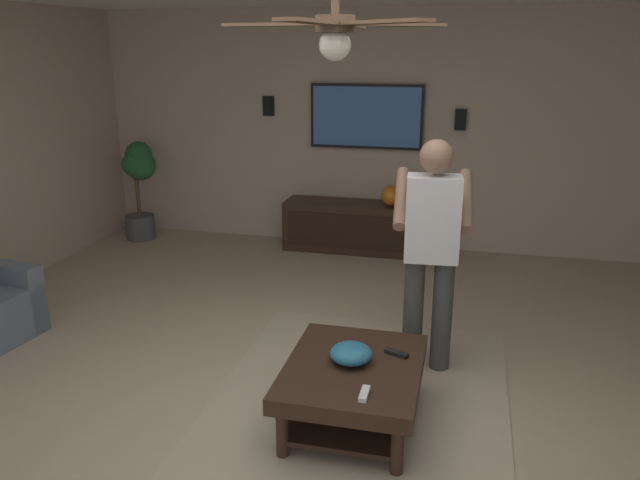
% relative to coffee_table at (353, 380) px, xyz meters
% --- Properties ---
extents(ground_plane, '(9.00, 9.00, 0.00)m').
position_rel_coffee_table_xyz_m(ground_plane, '(-0.12, 0.27, -0.30)').
color(ground_plane, tan).
extents(wall_back_tv, '(0.10, 6.95, 2.62)m').
position_rel_coffee_table_xyz_m(wall_back_tv, '(3.68, 0.27, 1.01)').
color(wall_back_tv, '#BCA893').
rests_on(wall_back_tv, ground).
extents(area_rug, '(2.56, 1.88, 0.01)m').
position_rel_coffee_table_xyz_m(area_rug, '(0.20, 0.00, -0.29)').
color(area_rug, tan).
rests_on(area_rug, ground).
extents(coffee_table, '(1.00, 0.80, 0.40)m').
position_rel_coffee_table_xyz_m(coffee_table, '(0.00, 0.00, 0.00)').
color(coffee_table, '#332116').
rests_on(coffee_table, ground).
extents(media_console, '(0.45, 1.70, 0.55)m').
position_rel_coffee_table_xyz_m(media_console, '(3.35, 0.56, -0.02)').
color(media_console, '#332116').
rests_on(media_console, ground).
extents(tv, '(0.05, 1.25, 0.70)m').
position_rel_coffee_table_xyz_m(tv, '(3.59, 0.56, 1.18)').
color(tv, black).
extents(person_standing, '(0.56, 0.56, 1.64)m').
position_rel_coffee_table_xyz_m(person_standing, '(0.82, -0.37, 0.64)').
color(person_standing, '#3F3F3F').
rests_on(person_standing, ground).
extents(potted_plant_tall, '(0.38, 0.42, 1.17)m').
position_rel_coffee_table_xyz_m(potted_plant_tall, '(3.16, 3.15, 0.43)').
color(potted_plant_tall, '#4C4C51').
rests_on(potted_plant_tall, ground).
extents(bowl, '(0.25, 0.25, 0.11)m').
position_rel_coffee_table_xyz_m(bowl, '(0.02, 0.02, 0.16)').
color(bowl, teal).
rests_on(bowl, coffee_table).
extents(remote_white, '(0.15, 0.04, 0.02)m').
position_rel_coffee_table_xyz_m(remote_white, '(-0.33, -0.12, 0.12)').
color(remote_white, white).
rests_on(remote_white, coffee_table).
extents(remote_black, '(0.10, 0.16, 0.02)m').
position_rel_coffee_table_xyz_m(remote_black, '(0.18, -0.23, 0.12)').
color(remote_black, black).
rests_on(remote_black, coffee_table).
extents(vase_round, '(0.22, 0.22, 0.22)m').
position_rel_coffee_table_xyz_m(vase_round, '(3.31, 0.22, 0.36)').
color(vase_round, orange).
rests_on(vase_round, media_console).
extents(wall_speaker_left, '(0.06, 0.12, 0.22)m').
position_rel_coffee_table_xyz_m(wall_speaker_left, '(3.60, -0.46, 1.17)').
color(wall_speaker_left, black).
extents(wall_speaker_right, '(0.06, 0.12, 0.22)m').
position_rel_coffee_table_xyz_m(wall_speaker_right, '(3.60, 1.69, 1.27)').
color(wall_speaker_right, black).
extents(ceiling_fan, '(1.20, 1.13, 0.46)m').
position_rel_coffee_table_xyz_m(ceiling_fan, '(-0.10, 0.09, 1.99)').
color(ceiling_fan, '#4C3828').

